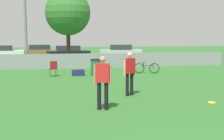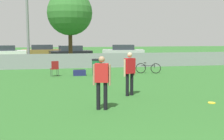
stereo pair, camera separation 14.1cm
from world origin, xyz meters
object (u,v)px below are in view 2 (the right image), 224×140
(bicycle_sideline, at_px, (148,68))
(parked_car_dark, at_px, (71,53))
(frisbee_disc, at_px, (212,103))
(gear_bag_sideline, at_px, (79,73))
(parked_car_silver, at_px, (123,52))
(folding_chair_sideline, at_px, (55,68))
(player_defender_red, at_px, (130,71))
(player_thrower_red, at_px, (102,79))
(trash_bin, at_px, (97,67))
(parked_car_tan, at_px, (42,51))
(tree_near_pole, at_px, (70,13))
(parked_car_white, at_px, (3,53))

(bicycle_sideline, bearing_deg, parked_car_dark, 125.37)
(frisbee_disc, distance_m, gear_bag_sideline, 9.01)
(parked_car_silver, bearing_deg, frisbee_disc, -83.35)
(folding_chair_sideline, bearing_deg, player_defender_red, 103.40)
(folding_chair_sideline, bearing_deg, player_thrower_red, 88.37)
(player_thrower_red, bearing_deg, trash_bin, 98.82)
(player_defender_red, bearing_deg, parked_car_tan, 76.47)
(tree_near_pole, relative_size, frisbee_disc, 22.68)
(folding_chair_sideline, xyz_separation_m, parked_car_white, (-5.33, 13.46, 0.18))
(player_thrower_red, relative_size, trash_bin, 1.74)
(tree_near_pole, xyz_separation_m, parked_car_white, (-6.55, 7.13, -3.54))
(frisbee_disc, relative_size, parked_car_tan, 0.06)
(player_thrower_red, distance_m, folding_chair_sideline, 8.23)
(tree_near_pole, xyz_separation_m, parked_car_tan, (-2.81, 9.42, -3.54))
(parked_car_white, bearing_deg, parked_car_silver, -9.57)
(bicycle_sideline, height_order, parked_car_white, parked_car_white)
(gear_bag_sideline, xyz_separation_m, parked_car_dark, (0.01, 12.27, 0.52))
(player_thrower_red, relative_size, gear_bag_sideline, 2.32)
(player_defender_red, relative_size, gear_bag_sideline, 2.32)
(parked_car_white, relative_size, parked_car_tan, 1.03)
(bicycle_sideline, bearing_deg, parked_car_white, 145.76)
(tree_near_pole, xyz_separation_m, frisbee_disc, (4.36, -14.23, -4.23))
(folding_chair_sideline, bearing_deg, parked_car_tan, -97.02)
(parked_car_white, distance_m, parked_car_dark, 6.89)
(frisbee_disc, distance_m, bicycle_sideline, 8.22)
(frisbee_disc, bearing_deg, player_thrower_red, -177.89)
(bicycle_sideline, relative_size, parked_car_white, 0.33)
(frisbee_disc, distance_m, parked_car_silver, 20.97)
(parked_car_tan, xyz_separation_m, parked_car_dark, (3.07, -3.36, -0.02))
(folding_chair_sideline, bearing_deg, tree_near_pole, -113.69)
(folding_chair_sideline, height_order, parked_car_dark, parked_car_dark)
(parked_car_white, distance_m, parked_car_silver, 12.53)
(frisbee_disc, bearing_deg, parked_car_silver, 85.61)
(frisbee_disc, height_order, parked_car_dark, parked_car_dark)
(folding_chair_sideline, distance_m, parked_car_dark, 12.47)
(parked_car_silver, bearing_deg, trash_bin, -98.68)
(bicycle_sideline, bearing_deg, gear_bag_sideline, -162.34)
(gear_bag_sideline, bearing_deg, trash_bin, -5.03)
(trash_bin, distance_m, parked_car_white, 15.57)
(player_thrower_red, distance_m, parked_car_silver, 21.78)
(folding_chair_sideline, xyz_separation_m, bicycle_sideline, (5.90, 0.30, -0.19))
(tree_near_pole, height_order, trash_bin, tree_near_pole)
(tree_near_pole, distance_m, parked_car_tan, 10.45)
(bicycle_sideline, xyz_separation_m, trash_bin, (-3.36, -0.28, 0.17))
(parked_car_tan, distance_m, parked_car_dark, 4.55)
(tree_near_pole, bearing_deg, parked_car_tan, 106.63)
(player_defender_red, relative_size, parked_car_dark, 0.39)
(tree_near_pole, distance_m, player_thrower_red, 14.74)
(player_thrower_red, bearing_deg, player_defender_red, 69.30)
(trash_bin, xyz_separation_m, parked_car_dark, (-1.06, 12.37, 0.18))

